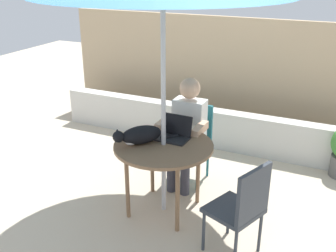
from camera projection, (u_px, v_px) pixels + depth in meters
name	position (u px, v px, depth m)	size (l,w,h in m)	color
ground_plane	(164.00, 209.00, 4.06)	(14.00, 14.00, 0.00)	beige
fence_back	(233.00, 76.00, 5.69)	(5.17, 0.08, 1.64)	tan
planter_wall_low	(216.00, 129.00, 5.34)	(4.66, 0.20, 0.52)	beige
patio_table	(164.00, 151.00, 3.81)	(0.95, 0.95, 0.73)	brown
chair_occupied	(192.00, 137.00, 4.49)	(0.40, 0.40, 0.87)	#1E606B
chair_empty	(242.00, 205.00, 3.23)	(0.52, 0.52, 0.87)	#33383F
person_seated	(187.00, 128.00, 4.29)	(0.48, 0.48, 1.21)	white
laptop	(175.00, 132.00, 3.90)	(0.31, 0.26, 0.21)	black
cat	(139.00, 135.00, 3.77)	(0.49, 0.50, 0.17)	black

